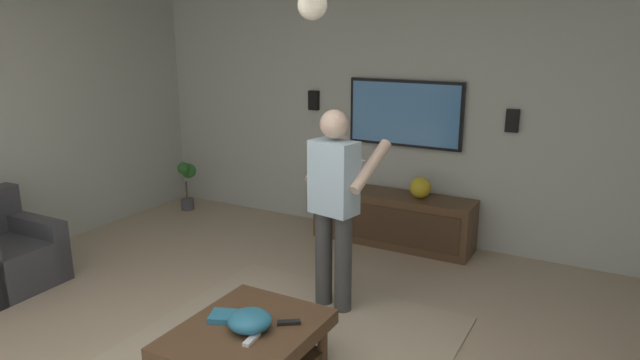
% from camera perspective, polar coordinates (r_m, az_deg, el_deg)
% --- Properties ---
extents(wall_back_tv, '(0.10, 6.94, 2.75)m').
position_cam_1_polar(wall_back_tv, '(6.04, 10.62, 6.66)').
color(wall_back_tv, '#B2B7AD').
rests_on(wall_back_tv, ground).
extents(coffee_table, '(1.00, 0.80, 0.40)m').
position_cam_1_polar(coffee_table, '(3.77, -7.41, -15.98)').
color(coffee_table, '#513823').
rests_on(coffee_table, ground).
extents(media_console, '(0.45, 1.70, 0.55)m').
position_cam_1_polar(media_console, '(6.06, 7.35, -3.92)').
color(media_console, '#513823').
rests_on(media_console, ground).
extents(tv, '(0.05, 1.24, 0.70)m').
position_cam_1_polar(tv, '(6.02, 8.56, 6.67)').
color(tv, black).
extents(person_standing, '(0.60, 0.61, 1.64)m').
position_cam_1_polar(person_standing, '(4.45, 1.53, -1.91)').
color(person_standing, '#3F3F3F').
rests_on(person_standing, ground).
extents(potted_plant_short, '(0.29, 0.21, 0.63)m').
position_cam_1_polar(potted_plant_short, '(7.30, -13.26, 0.23)').
color(potted_plant_short, '#4C4C51').
rests_on(potted_plant_short, ground).
extents(bowl, '(0.28, 0.28, 0.12)m').
position_cam_1_polar(bowl, '(3.66, -7.10, -13.94)').
color(bowl, teal).
rests_on(bowl, coffee_table).
extents(remote_white, '(0.15, 0.06, 0.02)m').
position_cam_1_polar(remote_white, '(3.57, -6.94, -15.71)').
color(remote_white, white).
rests_on(remote_white, coffee_table).
extents(remote_black, '(0.12, 0.15, 0.02)m').
position_cam_1_polar(remote_black, '(3.72, -3.17, -14.19)').
color(remote_black, black).
rests_on(remote_black, coffee_table).
extents(book, '(0.23, 0.26, 0.04)m').
position_cam_1_polar(book, '(3.82, -9.39, -13.47)').
color(book, teal).
rests_on(book, coffee_table).
extents(vase_round, '(0.22, 0.22, 0.22)m').
position_cam_1_polar(vase_round, '(5.85, 10.12, -0.75)').
color(vase_round, gold).
rests_on(vase_round, media_console).
extents(wall_speaker_left, '(0.06, 0.12, 0.22)m').
position_cam_1_polar(wall_speaker_left, '(5.75, 18.87, 5.70)').
color(wall_speaker_left, black).
extents(wall_speaker_right, '(0.06, 0.12, 0.22)m').
position_cam_1_polar(wall_speaker_right, '(6.49, -0.64, 8.06)').
color(wall_speaker_right, black).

